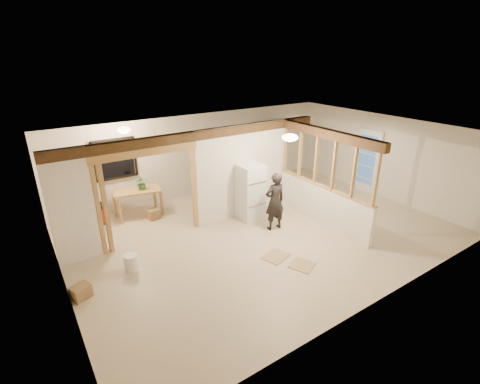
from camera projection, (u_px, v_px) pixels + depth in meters
floor at (262, 232)px, 8.77m from camera, size 9.00×6.50×0.01m
ceiling at (265, 134)px, 7.82m from camera, size 9.00×6.50×0.01m
wall_back at (200, 154)px, 10.80m from camera, size 9.00×0.01×2.50m
wall_front at (382, 244)px, 5.79m from camera, size 9.00×0.01×2.50m
wall_left at (56, 238)px, 5.98m from camera, size 0.01×6.50×2.50m
wall_right at (381, 156)px, 10.61m from camera, size 0.01×6.50×2.50m
partition_left_stub at (72, 208)px, 7.13m from camera, size 0.90×0.12×2.50m
partition_center at (243, 171)px, 9.32m from camera, size 2.80×0.12×2.50m
doorway_frame at (150, 197)px, 8.04m from camera, size 2.46×0.14×2.20m
header_beam_back at (201, 135)px, 8.28m from camera, size 7.00×0.18×0.22m
header_beam_right at (328, 134)px, 8.38m from camera, size 0.18×3.30×0.22m
pony_wall at (321, 205)px, 9.09m from camera, size 0.12×3.20×1.00m
stud_partition at (325, 162)px, 8.65m from camera, size 0.14×3.20×1.32m
window_back at (115, 159)px, 9.28m from camera, size 1.12×0.10×1.10m
french_door at (367, 161)px, 10.97m from camera, size 0.12×0.86×2.00m
ceiling_dome_main at (290, 137)px, 7.60m from camera, size 0.36×0.36×0.16m
ceiling_dome_util at (124, 130)px, 8.31m from camera, size 0.32×0.32×0.14m
hanging_bulb at (156, 145)px, 8.15m from camera, size 0.07×0.07×0.07m
refrigerator at (251, 192)px, 9.23m from camera, size 0.62×0.61×1.51m
woman at (275, 201)px, 8.66m from camera, size 0.58×0.41×1.51m
work_table at (138, 203)px, 9.48m from camera, size 1.33×0.86×0.77m
potted_plant at (142, 183)px, 9.29m from camera, size 0.38×0.35×0.37m
shop_vac at (99, 214)px, 9.11m from camera, size 0.55×0.55×0.55m
bookshelf at (270, 152)px, 12.06m from camera, size 0.98×0.33×1.96m
bucket at (131, 262)px, 7.18m from camera, size 0.30×0.30×0.36m
box_util_a at (154, 214)px, 9.42m from camera, size 0.36×0.32×0.27m
box_util_b at (95, 233)px, 8.42m from camera, size 0.41×0.41×0.29m
box_front at (81, 292)px, 6.38m from camera, size 0.40×0.37×0.26m
floor_panel_near at (302, 265)px, 7.39m from camera, size 0.63×0.63×0.02m
floor_panel_far at (276, 256)px, 7.71m from camera, size 0.67×0.60×0.02m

